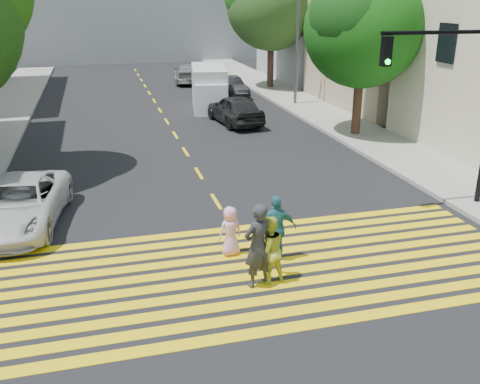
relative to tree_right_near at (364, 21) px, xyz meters
name	(u,v)px	position (x,y,z in m)	size (l,w,h in m)	color
ground	(275,297)	(-8.22, -12.63, -5.18)	(120.00, 120.00, 0.00)	black
sidewalk_left	(4,113)	(-16.72, 9.37, -5.11)	(3.00, 40.00, 0.15)	gray
sidewalk_right	(340,123)	(0.28, 2.37, -5.11)	(3.00, 60.00, 0.15)	gray
crosswalk	(258,270)	(-8.22, -11.36, -5.18)	(13.40, 5.30, 0.01)	yellow
lane_line	(157,105)	(-8.22, 9.87, -5.18)	(0.12, 34.40, 0.01)	yellow
building_right_tan	(419,18)	(6.78, 6.37, -0.18)	(10.00, 10.00, 10.00)	tan
building_right_grey	(338,12)	(6.78, 17.37, -0.18)	(10.00, 10.00, 10.00)	gray
tree_right_near	(364,21)	(0.00, 0.00, 0.00)	(6.74, 6.66, 7.66)	black
pedestrian_man	(258,246)	(-8.45, -12.05, -4.18)	(0.73, 0.48, 2.01)	#2B2B2E
pedestrian_woman	(269,250)	(-8.16, -11.93, -4.37)	(0.79, 0.61, 1.62)	#C7D134
pedestrian_child	(230,231)	(-8.67, -10.37, -4.53)	(0.64, 0.41, 1.30)	#ECA0C9
pedestrian_extra	(276,229)	(-7.64, -10.97, -4.33)	(1.01, 0.42, 1.72)	#297078
white_sedan	(19,204)	(-14.07, -7.05, -4.51)	(2.24, 4.87, 1.35)	silver
dark_car_near	(235,109)	(-4.88, 3.91, -4.43)	(1.78, 4.43, 1.51)	black
silver_car	(188,73)	(-4.91, 18.03, -4.48)	(1.98, 4.88, 1.42)	gray
dark_car_parked	(230,87)	(-3.22, 11.68, -4.55)	(1.35, 3.87, 1.28)	black
white_van	(209,89)	(-5.32, 8.24, -4.06)	(2.60, 5.24, 2.36)	silver
traffic_signal	(463,90)	(-1.37, -9.05, -1.51)	(3.88, 0.35, 5.68)	black
street_lamp	(295,14)	(-0.37, 7.71, 0.05)	(2.05, 0.66, 9.12)	#52515D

